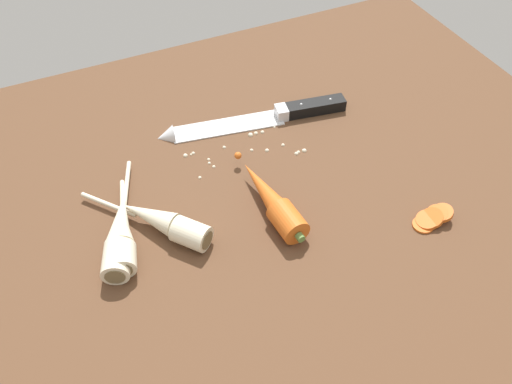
{
  "coord_description": "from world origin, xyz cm",
  "views": [
    {
      "loc": [
        -24.58,
        -55.6,
        64.09
      ],
      "look_at": [
        0.0,
        -2.0,
        1.5
      ],
      "focal_mm": 38.84,
      "sensor_mm": 36.0,
      "label": 1
    }
  ],
  "objects_px": {
    "whole_carrot": "(272,201)",
    "chefs_knife": "(251,120)",
    "parsnip_mid_right": "(164,223)",
    "parsnip_front": "(122,237)",
    "carrot_slice_stack": "(432,218)",
    "parsnip_mid_left": "(120,233)"
  },
  "relations": [
    {
      "from": "parsnip_front",
      "to": "parsnip_mid_left",
      "type": "bearing_deg",
      "value": 94.34
    },
    {
      "from": "whole_carrot",
      "to": "parsnip_mid_right",
      "type": "xyz_separation_m",
      "value": [
        -0.16,
        0.03,
        -0.0
      ]
    },
    {
      "from": "chefs_knife",
      "to": "parsnip_mid_left",
      "type": "distance_m",
      "value": 0.33
    },
    {
      "from": "whole_carrot",
      "to": "parsnip_front",
      "type": "relative_size",
      "value": 1.14
    },
    {
      "from": "parsnip_mid_left",
      "to": "parsnip_mid_right",
      "type": "relative_size",
      "value": 1.21
    },
    {
      "from": "carrot_slice_stack",
      "to": "parsnip_mid_left",
      "type": "bearing_deg",
      "value": 160.2
    },
    {
      "from": "chefs_knife",
      "to": "parsnip_mid_right",
      "type": "relative_size",
      "value": 1.85
    },
    {
      "from": "chefs_knife",
      "to": "parsnip_front",
      "type": "relative_size",
      "value": 1.92
    },
    {
      "from": "parsnip_front",
      "to": "parsnip_mid_right",
      "type": "xyz_separation_m",
      "value": [
        0.06,
        0.0,
        -0.0
      ]
    },
    {
      "from": "parsnip_mid_left",
      "to": "carrot_slice_stack",
      "type": "relative_size",
      "value": 3.47
    },
    {
      "from": "whole_carrot",
      "to": "parsnip_mid_right",
      "type": "relative_size",
      "value": 1.1
    },
    {
      "from": "parsnip_front",
      "to": "carrot_slice_stack",
      "type": "bearing_deg",
      "value": -18.81
    },
    {
      "from": "whole_carrot",
      "to": "carrot_slice_stack",
      "type": "relative_size",
      "value": 3.14
    },
    {
      "from": "chefs_knife",
      "to": "parsnip_front",
      "type": "distance_m",
      "value": 0.33
    },
    {
      "from": "parsnip_mid_left",
      "to": "carrot_slice_stack",
      "type": "height_order",
      "value": "parsnip_mid_left"
    },
    {
      "from": "parsnip_mid_right",
      "to": "parsnip_front",
      "type": "bearing_deg",
      "value": -179.58
    },
    {
      "from": "parsnip_mid_left",
      "to": "carrot_slice_stack",
      "type": "distance_m",
      "value": 0.46
    },
    {
      "from": "parsnip_front",
      "to": "parsnip_mid_left",
      "type": "relative_size",
      "value": 0.8
    },
    {
      "from": "parsnip_mid_right",
      "to": "carrot_slice_stack",
      "type": "xyz_separation_m",
      "value": [
        0.37,
        -0.15,
        -0.01
      ]
    },
    {
      "from": "chefs_knife",
      "to": "parsnip_front",
      "type": "xyz_separation_m",
      "value": [
        -0.28,
        -0.18,
        0.01
      ]
    },
    {
      "from": "parsnip_front",
      "to": "parsnip_mid_left",
      "type": "xyz_separation_m",
      "value": [
        -0.0,
        0.01,
        -0.0
      ]
    },
    {
      "from": "whole_carrot",
      "to": "chefs_knife",
      "type": "bearing_deg",
      "value": 74.64
    }
  ]
}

